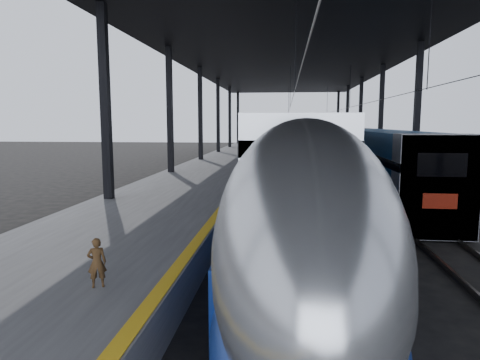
# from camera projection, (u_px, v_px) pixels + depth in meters

# --- Properties ---
(ground) EXTENTS (160.00, 160.00, 0.00)m
(ground) POSITION_uv_depth(u_px,v_px,m) (229.00, 263.00, 12.83)
(ground) COLOR black
(ground) RESTS_ON ground
(platform) EXTENTS (6.00, 80.00, 1.00)m
(platform) POSITION_uv_depth(u_px,v_px,m) (218.00, 171.00, 32.84)
(platform) COLOR #4C4C4F
(platform) RESTS_ON ground
(yellow_strip) EXTENTS (0.30, 80.00, 0.01)m
(yellow_strip) POSITION_uv_depth(u_px,v_px,m) (254.00, 165.00, 32.49)
(yellow_strip) COLOR gold
(yellow_strip) RESTS_ON platform
(rails) EXTENTS (6.52, 80.00, 0.16)m
(rails) POSITION_uv_depth(u_px,v_px,m) (323.00, 178.00, 32.07)
(rails) COLOR slate
(rails) RESTS_ON ground
(canopy) EXTENTS (18.00, 75.00, 9.47)m
(canopy) POSITION_uv_depth(u_px,v_px,m) (290.00, 55.00, 31.14)
(canopy) COLOR black
(canopy) RESTS_ON ground
(tgv_train) EXTENTS (3.09, 65.20, 4.43)m
(tgv_train) POSITION_uv_depth(u_px,v_px,m) (290.00, 149.00, 34.61)
(tgv_train) COLOR #B0B3B7
(tgv_train) RESTS_ON ground
(second_train) EXTENTS (2.76, 56.05, 3.80)m
(second_train) POSITION_uv_depth(u_px,v_px,m) (340.00, 146.00, 41.66)
(second_train) COLOR navy
(second_train) RESTS_ON ground
(child) EXTENTS (0.42, 0.36, 0.99)m
(child) POSITION_uv_depth(u_px,v_px,m) (97.00, 263.00, 8.30)
(child) COLOR #483018
(child) RESTS_ON platform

